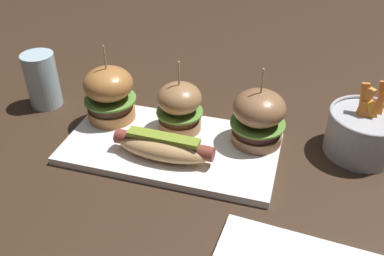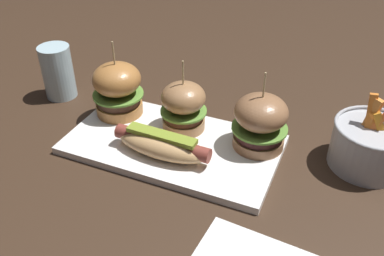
% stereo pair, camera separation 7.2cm
% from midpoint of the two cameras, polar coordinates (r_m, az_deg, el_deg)
% --- Properties ---
extents(ground_plane, '(3.00, 3.00, 0.00)m').
position_cam_midpoint_polar(ground_plane, '(0.77, 0.09, -2.77)').
color(ground_plane, '#382619').
extents(platter_main, '(0.38, 0.20, 0.01)m').
position_cam_midpoint_polar(platter_main, '(0.76, 0.09, -2.35)').
color(platter_main, white).
rests_on(platter_main, ground).
extents(hot_dog, '(0.18, 0.06, 0.05)m').
position_cam_midpoint_polar(hot_dog, '(0.72, -1.47, -2.26)').
color(hot_dog, tan).
rests_on(hot_dog, platter_main).
extents(slider_left, '(0.10, 0.10, 0.15)m').
position_cam_midpoint_polar(slider_left, '(0.82, -7.59, 5.24)').
color(slider_left, '#AE7139').
rests_on(slider_left, platter_main).
extents(slider_center, '(0.09, 0.09, 0.14)m').
position_cam_midpoint_polar(slider_center, '(0.77, 1.67, 2.88)').
color(slider_center, '#A07148').
rests_on(slider_center, platter_main).
extents(slider_right, '(0.10, 0.10, 0.14)m').
position_cam_midpoint_polar(slider_right, '(0.74, 12.04, 0.78)').
color(slider_right, '#916441').
rests_on(slider_right, platter_main).
extents(fries_bucket, '(0.13, 0.13, 0.13)m').
position_cam_midpoint_polar(fries_bucket, '(0.78, 25.53, -2.11)').
color(fries_bucket, '#B7BABF').
rests_on(fries_bucket, ground).
extents(water_glass, '(0.07, 0.07, 0.11)m').
position_cam_midpoint_polar(water_glass, '(0.93, -15.65, 7.28)').
color(water_glass, silver).
rests_on(water_glass, ground).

